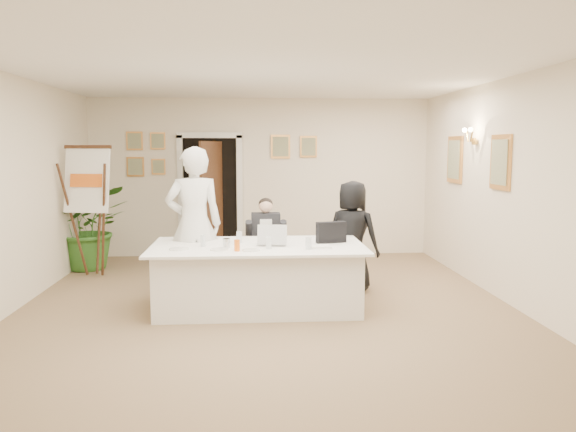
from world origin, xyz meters
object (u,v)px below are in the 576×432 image
Objects in this scene: standing_woman at (352,236)px; oj_glass at (237,245)px; potted_palm at (90,227)px; standing_man at (194,225)px; paper_stack at (319,247)px; laptop at (272,233)px; conference_table at (258,276)px; flip_chart at (92,218)px; seated_man at (266,243)px; laptop_bag at (331,232)px; steel_jug at (226,243)px.

standing_woman is 11.50× the size of oj_glass.
potted_palm is (-3.94, 1.60, -0.07)m from standing_woman.
paper_stack is (1.50, -0.64, -0.18)m from standing_man.
standing_woman is at bearing 40.82° from laptop.
standing_woman is at bearing 60.69° from paper_stack.
conference_table is 3.10m from flip_chart.
standing_man is at bearing -159.76° from seated_man.
seated_man is at bearing 98.48° from laptop.
flip_chart is at bearing 143.09° from conference_table.
laptop is (0.04, -0.98, 0.28)m from seated_man.
laptop_bag is 2.84× the size of oj_glass.
seated_man is (0.12, 1.00, 0.24)m from conference_table.
laptop is at bearing 146.78° from standing_man.
potted_palm is at bearing 140.37° from seated_man.
oj_glass is (2.41, -2.79, 0.16)m from potted_palm.
conference_table is at bearing 63.14° from standing_woman.
laptop_bag is (3.35, -1.74, 0.01)m from flip_chart.
flip_chart is 5.22× the size of laptop_bag.
seated_man reaches higher than laptop.
standing_woman is (1.17, -0.20, 0.12)m from seated_man.
standing_woman is at bearing -22.29° from seated_man.
seated_man is 2.72m from flip_chart.
oj_glass is (-0.24, -0.39, 0.45)m from conference_table.
conference_table is at bearing 141.49° from standing_man.
standing_woman is 1.94m from oj_glass.
oj_glass is at bearing 113.42° from standing_man.
oj_glass is (-1.14, -0.48, -0.06)m from laptop_bag.
potted_palm is (-2.77, 1.40, 0.04)m from seated_man.
potted_palm is (-1.85, 2.00, -0.30)m from standing_man.
oj_glass is (-0.95, -0.15, 0.05)m from paper_stack.
oj_glass is 1.18× the size of steel_jug.
steel_jug is at bearing 176.13° from laptop_bag.
laptop is 2.81× the size of oj_glass.
laptop_bag is 1.24m from oj_glass.
steel_jug is (-0.49, -1.17, 0.20)m from seated_man.
paper_stack reaches higher than conference_table.
conference_table is 23.14× the size of steel_jug.
laptop_bag is at bearing 158.14° from standing_man.
oj_glass is at bearing 69.18° from standing_woman.
conference_table is at bearing 58.45° from oj_glass.
paper_stack is (0.54, -0.26, -0.13)m from laptop.
flip_chart is 14.83× the size of oj_glass.
paper_stack is at bearing 145.44° from standing_man.
oj_glass is at bearing -121.55° from conference_table.
standing_man is at bearing 164.22° from laptop.
seated_man reaches higher than conference_table.
flip_chart is 7.10× the size of paper_stack.
flip_chart reaches higher than conference_table.
standing_man is 1.72m from laptop_bag.
laptop_bag is at bearing 6.04° from conference_table.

